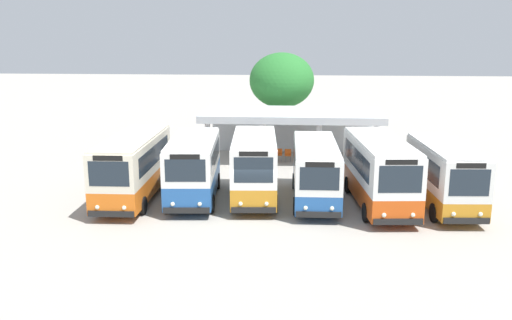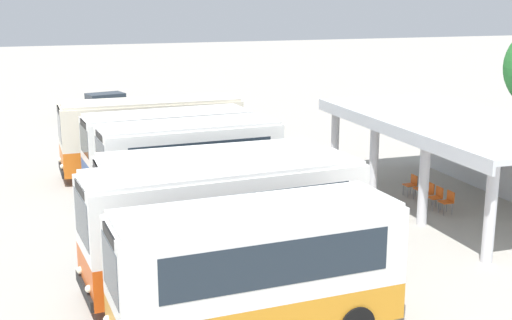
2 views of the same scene
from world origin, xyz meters
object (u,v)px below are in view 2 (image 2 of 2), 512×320
at_px(city_bus_second_in_row, 168,149).
at_px(waiting_chair_middle_seat, 428,191).
at_px(parked_car_flank, 103,105).
at_px(waiting_chair_fifth_seat, 448,200).
at_px(city_bus_nearest_orange, 151,133).
at_px(waiting_chair_fourth_seat, 437,196).
at_px(city_bus_fifth_blue, 225,220).
at_px(waiting_chair_second_from_end, 422,187).
at_px(city_bus_fourth_amber, 213,193).
at_px(waiting_chair_end_by_column, 411,183).
at_px(city_bus_far_end_green, 256,267).
at_px(city_bus_middle_cream, 190,165).

relative_size(city_bus_second_in_row, waiting_chair_middle_seat, 8.11).
bearing_deg(parked_car_flank, waiting_chair_fifth_seat, 21.86).
xyz_separation_m(city_bus_nearest_orange, waiting_chair_fourth_seat, (8.67, 9.35, -1.36)).
relative_size(city_bus_fifth_blue, waiting_chair_second_from_end, 9.34).
height_order(city_bus_nearest_orange, city_bus_fourth_amber, city_bus_nearest_orange).
bearing_deg(parked_car_flank, city_bus_fifth_blue, 0.59).
bearing_deg(waiting_chair_end_by_column, city_bus_second_in_row, -111.32).
distance_m(city_bus_far_end_green, waiting_chair_fourth_seat, 12.26).
height_order(city_bus_nearest_orange, city_bus_middle_cream, city_bus_middle_cream).
height_order(city_bus_middle_cream, waiting_chair_second_from_end, city_bus_middle_cream).
height_order(parked_car_flank, waiting_chair_end_by_column, parked_car_flank).
height_order(city_bus_second_in_row, parked_car_flank, city_bus_second_in_row).
distance_m(city_bus_fourth_amber, waiting_chair_middle_seat, 9.26).
xyz_separation_m(city_bus_second_in_row, waiting_chair_second_from_end, (4.22, 9.35, -1.33)).
relative_size(waiting_chair_end_by_column, waiting_chair_fifth_seat, 1.00).
bearing_deg(waiting_chair_middle_seat, waiting_chair_end_by_column, 179.64).
bearing_deg(city_bus_nearest_orange, waiting_chair_fourth_seat, 47.15).
bearing_deg(city_bus_second_in_row, waiting_chair_second_from_end, 65.68).
bearing_deg(city_bus_second_in_row, waiting_chair_fifth_seat, 56.80).
xyz_separation_m(waiting_chair_end_by_column, waiting_chair_fifth_seat, (2.48, 0.06, 0.00)).
bearing_deg(city_bus_fourth_amber, city_bus_far_end_green, -6.06).
bearing_deg(city_bus_nearest_orange, waiting_chair_second_from_end, 51.89).
distance_m(city_bus_second_in_row, city_bus_fourth_amber, 6.42).
height_order(waiting_chair_end_by_column, waiting_chair_fifth_seat, same).
bearing_deg(city_bus_nearest_orange, parked_car_flank, -178.13).
bearing_deg(city_bus_fourth_amber, waiting_chair_second_from_end, 103.47).
bearing_deg(city_bus_far_end_green, waiting_chair_fifth_seat, 124.61).
relative_size(city_bus_middle_cream, city_bus_far_end_green, 0.96).
bearing_deg(waiting_chair_end_by_column, city_bus_middle_cream, -92.50).
bearing_deg(waiting_chair_fourth_seat, city_bus_far_end_green, -52.79).
distance_m(city_bus_nearest_orange, waiting_chair_middle_seat, 12.42).
bearing_deg(waiting_chair_second_from_end, city_bus_middle_cream, -96.31).
bearing_deg(city_bus_fourth_amber, city_bus_nearest_orange, -178.12).
distance_m(city_bus_far_end_green, waiting_chair_fifth_seat, 11.96).
relative_size(city_bus_fourth_amber, waiting_chair_fourth_seat, 8.77).
relative_size(waiting_chair_end_by_column, waiting_chair_fourth_seat, 1.00).
xyz_separation_m(city_bus_middle_cream, city_bus_far_end_green, (9.63, -0.66, -0.10)).
distance_m(city_bus_middle_cream, city_bus_far_end_green, 9.65).
bearing_deg(city_bus_second_in_row, waiting_chair_end_by_column, 68.68).
relative_size(city_bus_fifth_blue, waiting_chair_middle_seat, 9.34).
height_order(waiting_chair_end_by_column, waiting_chair_second_from_end, same).
height_order(city_bus_second_in_row, city_bus_middle_cream, city_bus_middle_cream).
relative_size(city_bus_middle_cream, waiting_chair_second_from_end, 7.81).
distance_m(waiting_chair_second_from_end, waiting_chair_fourth_seat, 1.25).
bearing_deg(city_bus_far_end_green, city_bus_nearest_orange, 178.70).
relative_size(city_bus_fourth_amber, city_bus_fifth_blue, 0.94).
distance_m(city_bus_second_in_row, city_bus_fifth_blue, 9.64).
distance_m(city_bus_fourth_amber, city_bus_far_end_green, 6.46).
distance_m(city_bus_middle_cream, waiting_chair_fourth_seat, 9.43).
bearing_deg(waiting_chair_end_by_column, city_bus_far_end_green, -46.50).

